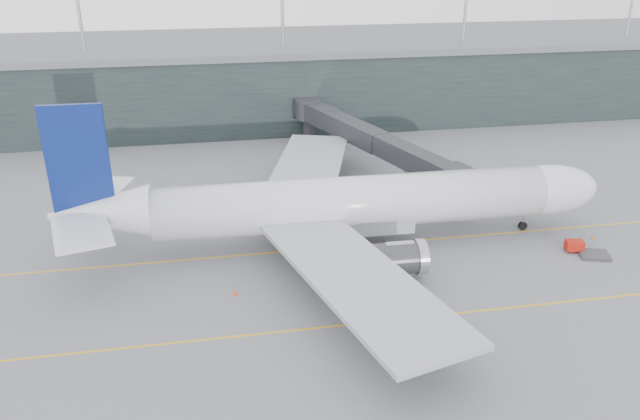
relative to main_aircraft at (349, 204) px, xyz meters
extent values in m
plane|color=slate|center=(-6.08, 3.11, -5.12)|extent=(320.00, 320.00, 0.00)
cube|color=gold|center=(-6.08, -0.89, -5.11)|extent=(160.00, 0.25, 0.02)
cube|color=gold|center=(-6.08, -16.89, -5.11)|extent=(160.00, 0.25, 0.02)
cube|color=gold|center=(-1.08, 23.11, -5.11)|extent=(0.25, 60.00, 0.02)
cube|color=black|center=(-6.08, 61.11, 1.88)|extent=(240.00, 35.00, 14.00)
cube|color=#575A5C|center=(-6.08, 61.11, 9.48)|extent=(240.00, 36.00, 1.20)
cylinder|color=#9E9EA3|center=(-36.08, 51.11, 16.88)|extent=(0.60, 0.60, 14.00)
cylinder|color=#9E9EA3|center=(-1.08, 51.11, 16.88)|extent=(0.60, 0.60, 14.00)
cylinder|color=#9E9EA3|center=(33.92, 51.11, 16.88)|extent=(0.60, 0.60, 14.00)
cylinder|color=#9E9EA3|center=(68.92, 51.11, 16.88)|extent=(0.60, 0.60, 14.00)
cylinder|color=silver|center=(0.46, -0.01, 0.16)|extent=(45.96, 6.83, 6.18)
ellipsoid|color=silver|center=(24.90, -0.35, 0.16)|extent=(13.07, 6.37, 6.18)
cone|color=silver|center=(-27.96, 0.39, 0.86)|extent=(11.05, 6.09, 5.94)
cube|color=#9A9BA3|center=(-0.54, 0.01, -2.23)|extent=(16.03, 5.21, 1.99)
cube|color=black|center=(28.69, -0.40, 1.16)|extent=(2.24, 3.02, 0.80)
cube|color=#9A9BA3|center=(-2.75, -15.42, -0.83)|extent=(16.24, 30.27, 0.55)
cylinder|color=#35353A|center=(2.32, -9.51, -2.53)|extent=(7.03, 3.59, 3.49)
cube|color=#9A9BA3|center=(-2.31, 15.49, -0.83)|extent=(16.96, 30.29, 0.55)
cylinder|color=#35353A|center=(2.59, 9.44, -2.53)|extent=(7.03, 3.59, 3.49)
cube|color=navy|center=(-29.46, 0.41, 7.15)|extent=(6.49, 0.59, 11.97)
cube|color=silver|center=(-29.04, -5.08, 1.36)|extent=(7.52, 10.05, 0.35)
cube|color=silver|center=(-28.88, 5.89, 1.36)|extent=(7.72, 10.13, 0.35)
cylinder|color=black|center=(22.40, -0.32, -4.57)|extent=(1.10, 0.41, 1.10)
cylinder|color=#9E9EA3|center=(22.40, -0.32, -3.83)|extent=(0.30, 0.30, 2.59)
cylinder|color=black|center=(-3.59, -4.74, -4.47)|extent=(1.30, 0.52, 1.30)
cylinder|color=black|center=(-3.46, 4.84, -4.47)|extent=(1.30, 0.52, 1.30)
cube|color=#26272B|center=(14.66, 3.90, 0.60)|extent=(4.78, 5.07, 3.21)
cube|color=#26272B|center=(11.64, 12.91, 0.60)|extent=(7.44, 15.02, 2.86)
cube|color=#26272B|center=(6.91, 27.02, 0.60)|extent=(7.72, 15.11, 2.98)
cube|color=#26272B|center=(2.18, 41.13, 0.60)|extent=(7.99, 15.20, 3.09)
cylinder|color=#9E9EA3|center=(11.39, 13.67, -2.95)|extent=(0.57, 0.57, 4.35)
cube|color=#35353A|center=(11.39, 13.67, -4.72)|extent=(2.72, 2.36, 0.80)
cylinder|color=#26272B|center=(14.66, 43.61, 0.60)|extent=(4.58, 4.58, 3.43)
cylinder|color=#26272B|center=(14.66, 43.61, -3.06)|extent=(2.06, 2.06, 4.12)
cube|color=#A6170B|center=(25.55, -6.88, -4.34)|extent=(2.22, 1.64, 1.19)
cylinder|color=black|center=(24.75, -7.19, -4.94)|extent=(0.39, 0.20, 0.37)
cylinder|color=black|center=(26.19, -7.47, -4.94)|extent=(0.39, 0.20, 0.37)
cylinder|color=black|center=(24.92, -6.29, -4.94)|extent=(0.39, 0.20, 0.37)
cylinder|color=black|center=(26.36, -6.57, -4.94)|extent=(0.39, 0.20, 0.37)
cube|color=#343338|center=(27.25, -8.39, -4.93)|extent=(3.90, 3.48, 0.33)
cube|color=#35353A|center=(-11.42, 12.48, -4.97)|extent=(2.27, 1.97, 0.20)
cube|color=#ADB2BA|center=(-11.42, 12.48, -4.09)|extent=(1.86, 1.79, 1.48)
cube|color=navy|center=(-11.42, 12.48, -3.32)|extent=(1.92, 1.84, 0.08)
cube|color=#35353A|center=(-7.63, 15.64, -4.95)|extent=(2.38, 1.97, 0.23)
cube|color=silver|center=(-7.63, 15.64, -3.94)|extent=(1.93, 1.82, 1.69)
cube|color=navy|center=(-7.63, 15.64, -3.06)|extent=(1.99, 1.88, 0.09)
cube|color=#35353A|center=(-6.72, 12.53, -4.98)|extent=(2.31, 2.05, 0.19)
cube|color=#B0B4BC|center=(-6.72, 12.53, -4.11)|extent=(1.91, 1.84, 1.45)
cube|color=navy|center=(-6.72, 12.53, -3.35)|extent=(1.97, 1.90, 0.08)
cone|color=#D8620C|center=(29.68, -4.27, -4.81)|extent=(0.39, 0.39, 0.62)
cone|color=orange|center=(4.59, -15.28, -4.79)|extent=(0.41, 0.41, 0.66)
cone|color=#E35E0C|center=(3.96, 13.50, -4.80)|extent=(0.41, 0.41, 0.65)
cone|color=#ED3C0D|center=(-14.15, -9.62, -4.77)|extent=(0.44, 0.44, 0.70)
camera|label=1|loc=(-15.39, -65.52, 28.84)|focal=35.00mm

